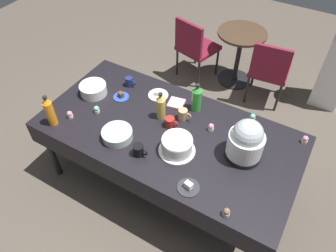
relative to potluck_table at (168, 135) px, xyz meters
name	(u,v)px	position (x,y,z in m)	size (l,w,h in m)	color
ground	(168,181)	(0.00, 0.00, -0.69)	(9.00, 9.00, 0.00)	brown
potluck_table	(168,135)	(0.00, 0.00, 0.00)	(2.20, 1.10, 0.75)	black
frosted_layer_cake	(177,145)	(0.17, -0.16, 0.13)	(0.29, 0.29, 0.14)	silver
slow_cooker	(246,141)	(0.64, 0.06, 0.23)	(0.28, 0.28, 0.36)	black
glass_salad_bowl	(117,134)	(-0.32, -0.28, 0.10)	(0.25, 0.25, 0.08)	#B2C6BC
ceramic_snack_bowl	(93,89)	(-0.84, 0.06, 0.11)	(0.25, 0.25, 0.10)	silver
dessert_plate_charcoal	(188,187)	(0.41, -0.42, 0.08)	(0.17, 0.17, 0.06)	#2D2D33
dessert_plate_white	(158,94)	(-0.30, 0.34, 0.07)	(0.19, 0.19, 0.05)	white
dessert_plate_cobalt	(121,96)	(-0.59, 0.14, 0.08)	(0.15, 0.15, 0.06)	#2D4CB2
cupcake_rose	(70,115)	(-0.82, -0.29, 0.09)	(0.05, 0.05, 0.07)	beige
cupcake_lemon	(211,127)	(0.31, 0.18, 0.09)	(0.05, 0.05, 0.07)	beige
cupcake_berry	(97,110)	(-0.66, -0.13, 0.09)	(0.05, 0.05, 0.07)	beige
cupcake_vanilla	(226,212)	(0.73, -0.48, 0.09)	(0.05, 0.05, 0.07)	beige
cupcake_cocoa	(305,140)	(1.02, 0.44, 0.09)	(0.05, 0.05, 0.07)	beige
cupcake_mint	(252,117)	(0.57, 0.47, 0.09)	(0.05, 0.05, 0.07)	beige
soda_bottle_ginger_ale	(161,107)	(-0.13, 0.11, 0.19)	(0.08, 0.08, 0.27)	gold
soda_bottle_lime_soda	(197,98)	(0.08, 0.36, 0.19)	(0.09, 0.09, 0.27)	green
soda_bottle_orange_juice	(50,111)	(-0.89, -0.42, 0.20)	(0.08, 0.08, 0.30)	orange
coffee_mug_black	(139,150)	(-0.07, -0.34, 0.11)	(0.13, 0.09, 0.10)	black
coffee_mug_red	(170,122)	(-0.01, 0.05, 0.10)	(0.12, 0.08, 0.09)	#B2231E
coffee_mug_navy	(129,82)	(-0.62, 0.33, 0.11)	(0.11, 0.07, 0.09)	navy
coffee_mug_tan	(183,114)	(0.04, 0.19, 0.11)	(0.12, 0.08, 0.10)	tan
paper_napkin_stack	(176,103)	(-0.10, 0.32, 0.07)	(0.14, 0.14, 0.02)	pink
maroon_chair_left	(195,46)	(-0.57, 1.65, -0.20)	(0.54, 0.54, 0.85)	maroon
maroon_chair_right	(270,69)	(0.41, 1.65, -0.20)	(0.48, 0.48, 0.85)	maroon
round_cafe_table	(240,48)	(-0.05, 1.88, -0.19)	(0.60, 0.60, 0.72)	#473323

